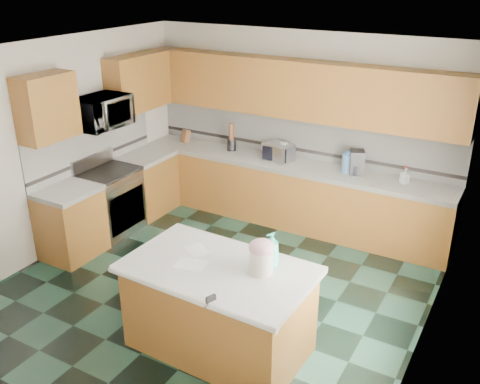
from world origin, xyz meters
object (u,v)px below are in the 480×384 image
Objects in this scene: island_top at (218,269)px; treat_jar at (261,262)px; coffee_maker at (357,162)px; toaster_oven at (278,152)px; knife_block at (185,136)px; island_base at (219,310)px; soap_bottle_island at (272,250)px.

island_top is 0.43m from treat_jar.
toaster_oven is at bearing 158.06° from coffee_maker.
knife_block is at bearing 119.06° from treat_jar.
treat_jar reaches higher than island_top.
island_base is 3.09m from toaster_oven.
island_top is at bearing -123.90° from soap_bottle_island.
island_base is 3.83m from knife_block.
treat_jar is 0.71× the size of coffee_maker.
coffee_maker is at bearing 85.20° from island_base.
soap_bottle_island reaches higher than toaster_oven.
coffee_maker is at bearing 20.14° from toaster_oven.
soap_bottle_island is (0.42, 0.26, 0.66)m from island_base.
coffee_maker is (-0.09, 2.69, -0.01)m from soap_bottle_island.
toaster_oven is 1.14m from coffee_maker.
soap_bottle_island is (0.03, 0.15, 0.06)m from treat_jar.
toaster_oven reaches higher than island_base.
toaster_oven is (-1.23, 2.66, -0.05)m from soap_bottle_island.
island_top is 5.52× the size of coffee_maker.
island_base is 0.73m from treat_jar.
coffee_maker reaches higher than treat_jar.
soap_bottle_island reaches higher than island_top.
island_base is at bearing -123.90° from soap_bottle_island.
treat_jar is 0.55× the size of toaster_oven.
knife_block reaches higher than island_base.
soap_bottle_island is 0.83× the size of toaster_oven.
toaster_oven is at bearing 97.15° from treat_jar.
soap_bottle_island reaches higher than knife_block.
treat_jar is at bearing -48.32° from toaster_oven.
coffee_maker is at bearing 85.20° from island_top.
soap_bottle_island is 2.69m from coffee_maker.
knife_block is (-2.84, 2.66, -0.07)m from soap_bottle_island.
island_top is (-0.00, 0.00, 0.46)m from island_base.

